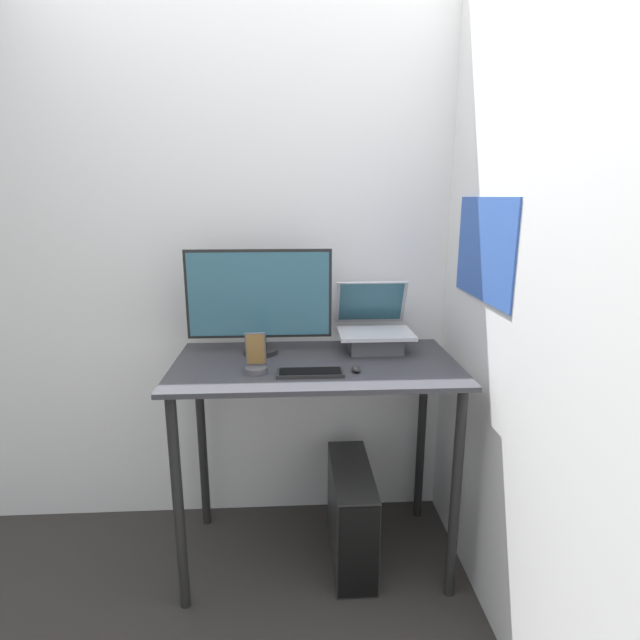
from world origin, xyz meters
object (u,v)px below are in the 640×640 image
Objects in this scene: laptop at (374,333)px; cell_phone at (256,362)px; keyboard at (310,373)px; computer_tower at (351,513)px; mouse at (356,369)px; monitor at (259,300)px.

cell_phone is (-0.51, -0.27, -0.03)m from laptop.
computer_tower is (0.18, 0.13, -0.71)m from keyboard.
mouse is 0.11× the size of computer_tower.
laptop is 2.01× the size of cell_phone.
mouse is (-0.12, -0.28, -0.07)m from laptop.
keyboard is 4.56× the size of mouse.
keyboard is at bearing -10.90° from cell_phone.
computer_tower is (0.39, 0.09, -0.75)m from cell_phone.
computer_tower is (0.00, 0.11, -0.72)m from mouse.
computer_tower is at bearing 87.35° from mouse.
computer_tower is at bearing 34.85° from keyboard.
keyboard is at bearing -145.15° from computer_tower.
computer_tower is at bearing -21.88° from monitor.
cell_phone reaches higher than keyboard.
laptop reaches higher than keyboard.
keyboard is 1.60× the size of cell_phone.
keyboard is 0.50× the size of computer_tower.
laptop reaches higher than cell_phone.
cell_phone is at bearing -167.40° from computer_tower.
laptop is at bearing 2.60° from monitor.
laptop is 0.57m from cell_phone.
cell_phone is at bearing -90.89° from monitor.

